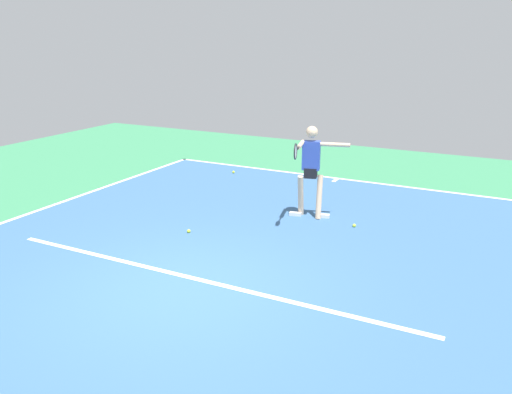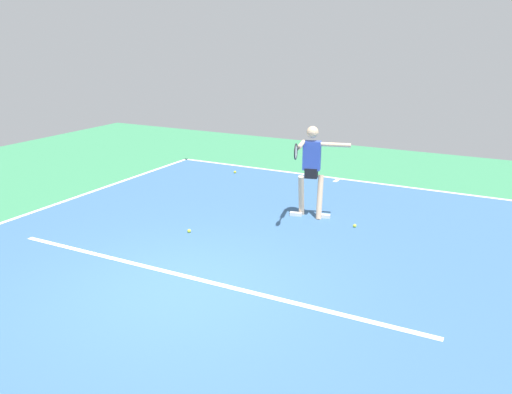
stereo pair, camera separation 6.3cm
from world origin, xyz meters
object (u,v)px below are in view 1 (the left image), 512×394
object	(u,v)px
tennis_ball_centre_court	(354,225)
tennis_ball_by_sideline	(189,231)
tennis_player	(311,165)
tennis_ball_near_player	(234,172)

from	to	relation	value
tennis_ball_centre_court	tennis_ball_by_sideline	world-z (taller)	same
tennis_player	tennis_ball_by_sideline	bearing A→B (deg)	33.77
tennis_player	tennis_ball_centre_court	size ratio (longest dim) A/B	27.96
tennis_player	tennis_ball_near_player	world-z (taller)	tennis_player
tennis_player	tennis_ball_near_player	distance (m)	4.03
tennis_player	tennis_ball_centre_court	bearing A→B (deg)	157.06
tennis_ball_by_sideline	tennis_ball_near_player	bearing A→B (deg)	-71.12
tennis_ball_near_player	tennis_ball_centre_court	world-z (taller)	same
tennis_player	tennis_ball_near_player	size ratio (longest dim) A/B	27.96
tennis_ball_near_player	tennis_ball_centre_court	distance (m)	4.78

